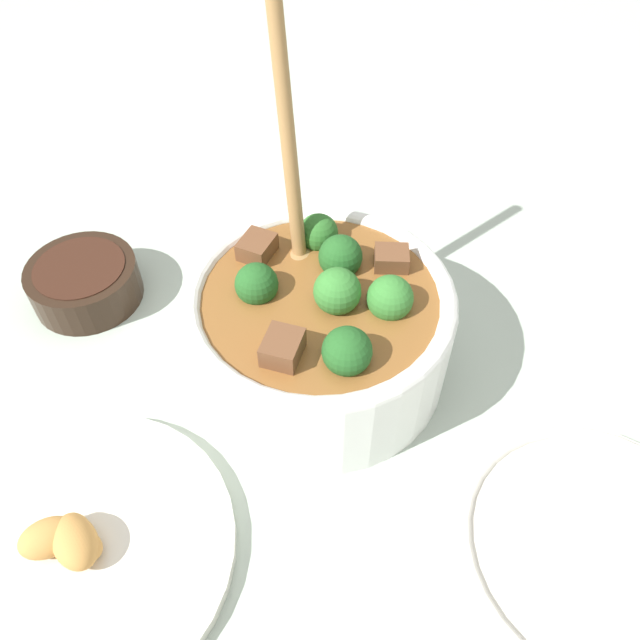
% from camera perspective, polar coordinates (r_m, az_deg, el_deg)
% --- Properties ---
extents(ground_plane, '(4.00, 4.00, 0.00)m').
position_cam_1_polar(ground_plane, '(0.57, -0.00, -4.09)').
color(ground_plane, '#ADBCAD').
extents(stew_bowl, '(0.22, 0.22, 0.28)m').
position_cam_1_polar(stew_bowl, '(0.53, 0.02, -0.38)').
color(stew_bowl, white).
rests_on(stew_bowl, ground_plane).
extents(condiment_bowl, '(0.11, 0.11, 0.04)m').
position_cam_1_polar(condiment_bowl, '(0.65, -20.76, 3.41)').
color(condiment_bowl, black).
rests_on(condiment_bowl, ground_plane).
extents(empty_plate, '(0.21, 0.21, 0.02)m').
position_cam_1_polar(empty_plate, '(0.52, 23.99, -18.67)').
color(empty_plate, silver).
rests_on(empty_plate, ground_plane).
extents(food_plate, '(0.23, 0.23, 0.04)m').
position_cam_1_polar(food_plate, '(0.51, -21.25, -19.03)').
color(food_plate, silver).
rests_on(food_plate, ground_plane).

